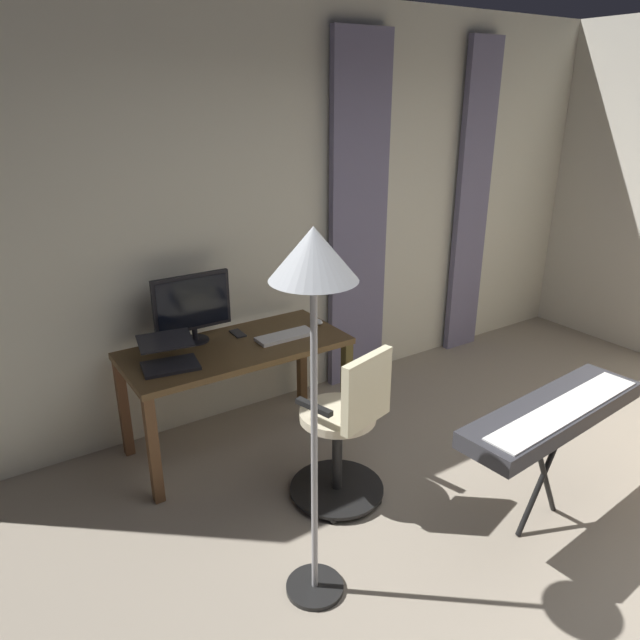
% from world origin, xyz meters
% --- Properties ---
extents(ground_plane, '(7.54, 7.54, 0.00)m').
position_xyz_m(ground_plane, '(0.00, 0.00, 0.00)').
color(ground_plane, gray).
extents(back_room_partition, '(5.80, 0.10, 2.86)m').
position_xyz_m(back_room_partition, '(0.00, -2.70, 1.43)').
color(back_room_partition, beige).
rests_on(back_room_partition, ground).
extents(curtain_left_panel, '(0.36, 0.06, 2.68)m').
position_xyz_m(curtain_left_panel, '(-1.60, -2.59, 1.34)').
color(curtain_left_panel, slate).
rests_on(curtain_left_panel, ground).
extents(curtain_right_panel, '(0.51, 0.06, 2.68)m').
position_xyz_m(curtain_right_panel, '(-0.36, -2.59, 1.34)').
color(curtain_right_panel, slate).
rests_on(curtain_right_panel, ground).
extents(desk, '(1.44, 0.66, 0.73)m').
position_xyz_m(desk, '(0.90, -2.22, 0.63)').
color(desk, brown).
rests_on(desk, ground).
extents(office_chair, '(0.56, 0.56, 0.97)m').
position_xyz_m(office_chair, '(0.65, -1.34, 0.46)').
color(office_chair, black).
rests_on(office_chair, ground).
extents(computer_monitor, '(0.51, 0.18, 0.45)m').
position_xyz_m(computer_monitor, '(1.08, -2.43, 0.98)').
color(computer_monitor, black).
rests_on(computer_monitor, desk).
extents(computer_keyboard, '(0.40, 0.14, 0.02)m').
position_xyz_m(computer_keyboard, '(0.56, -2.15, 0.74)').
color(computer_keyboard, white).
rests_on(computer_keyboard, desk).
extents(laptop, '(0.37, 0.38, 0.15)m').
position_xyz_m(laptop, '(1.35, -2.17, 0.78)').
color(laptop, '#232328').
rests_on(laptop, desk).
extents(computer_mouse, '(0.06, 0.10, 0.04)m').
position_xyz_m(computer_mouse, '(0.25, -2.24, 0.75)').
color(computer_mouse, white).
rests_on(computer_mouse, desk).
extents(cell_phone_by_monitor, '(0.07, 0.15, 0.01)m').
position_xyz_m(cell_phone_by_monitor, '(0.80, -2.38, 0.73)').
color(cell_phone_by_monitor, '#232328').
rests_on(cell_phone_by_monitor, desk).
extents(piano_keyboard, '(1.24, 0.42, 0.76)m').
position_xyz_m(piano_keyboard, '(-0.12, -0.57, 0.69)').
color(piano_keyboard, black).
rests_on(piano_keyboard, ground).
extents(floor_lamp, '(0.36, 0.36, 1.78)m').
position_xyz_m(floor_lamp, '(1.17, -0.86, 1.53)').
color(floor_lamp, black).
rests_on(floor_lamp, ground).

